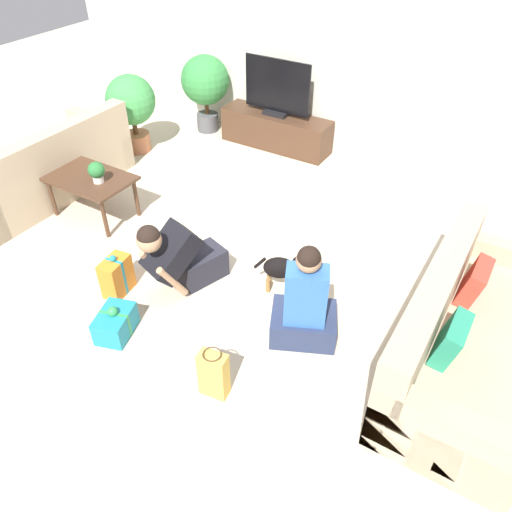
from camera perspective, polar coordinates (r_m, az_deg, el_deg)
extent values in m
plane|color=beige|center=(4.98, -4.16, 0.26)|extent=(16.00, 16.00, 0.00)
cube|color=beige|center=(6.47, 9.73, 22.13)|extent=(8.40, 0.06, 2.60)
cube|color=tan|center=(6.36, -23.13, 8.55)|extent=(0.93, 2.02, 0.42)
cube|color=tan|center=(5.91, -21.91, 11.28)|extent=(0.20, 2.02, 0.42)
cube|color=tan|center=(6.82, -17.37, 12.80)|extent=(0.93, 0.16, 0.60)
cube|color=#3366AD|center=(6.26, -20.65, 12.53)|extent=(0.18, 0.34, 0.32)
cube|color=#288E6B|center=(5.92, -25.50, 9.69)|extent=(0.18, 0.34, 0.32)
cube|color=tan|center=(4.11, 23.52, -9.98)|extent=(0.93, 2.02, 0.42)
cube|color=tan|center=(3.83, 19.93, -3.96)|extent=(0.20, 2.02, 0.42)
cube|color=tan|center=(3.43, 20.40, -19.35)|extent=(0.93, 0.16, 0.60)
cube|color=tan|center=(4.76, 26.17, -1.76)|extent=(0.93, 0.16, 0.60)
cube|color=#288E6B|center=(3.61, 21.35, -8.86)|extent=(0.18, 0.34, 0.32)
cube|color=red|center=(4.13, 23.66, -2.70)|extent=(0.18, 0.34, 0.32)
cube|color=#472D1E|center=(5.57, -18.48, 8.42)|extent=(0.90, 0.59, 0.03)
cylinder|color=#472D1E|center=(5.84, -22.26, 6.21)|extent=(0.04, 0.04, 0.44)
cylinder|color=#472D1E|center=(5.30, -16.90, 4.10)|extent=(0.04, 0.04, 0.44)
cylinder|color=#472D1E|center=(6.08, -18.97, 8.34)|extent=(0.04, 0.04, 0.44)
cylinder|color=#472D1E|center=(5.56, -13.52, 6.49)|extent=(0.04, 0.04, 0.44)
cube|color=#472D1E|center=(6.89, 2.30, 14.12)|extent=(1.50, 0.41, 0.45)
cube|color=black|center=(6.79, 2.35, 16.05)|extent=(0.32, 0.20, 0.05)
cube|color=black|center=(6.67, 2.43, 18.89)|extent=(0.92, 0.03, 0.66)
cylinder|color=#4C4C51|center=(7.45, -5.55, 15.02)|extent=(0.30, 0.30, 0.24)
cylinder|color=brown|center=(7.37, -5.65, 16.59)|extent=(0.05, 0.05, 0.20)
sphere|color=#337F3D|center=(7.23, -5.85, 19.38)|extent=(0.66, 0.66, 0.66)
cylinder|color=#A36042|center=(7.03, -13.42, 12.59)|extent=(0.35, 0.35, 0.23)
cylinder|color=brown|center=(6.94, -13.68, 14.15)|extent=(0.06, 0.06, 0.19)
sphere|color=#3D8E47|center=(6.80, -14.14, 16.91)|extent=(0.63, 0.63, 0.63)
cube|color=#23232D|center=(4.64, -6.32, -1.03)|extent=(0.41, 0.51, 0.28)
cube|color=black|center=(4.34, -9.66, 0.43)|extent=(0.46, 0.57, 0.46)
sphere|color=tan|center=(4.14, -12.13, 1.78)|extent=(0.21, 0.21, 0.21)
sphere|color=black|center=(4.12, -12.20, 2.19)|extent=(0.19, 0.19, 0.19)
cylinder|color=tan|center=(4.52, -11.46, -1.05)|extent=(0.14, 0.28, 0.41)
cylinder|color=tan|center=(4.32, -9.49, -2.92)|extent=(0.14, 0.28, 0.41)
cube|color=#283351|center=(4.11, 5.43, -7.72)|extent=(0.64, 0.58, 0.24)
cube|color=#3366AD|center=(3.81, 5.72, -4.52)|extent=(0.37, 0.32, 0.50)
sphere|color=tan|center=(3.59, 6.06, -0.49)|extent=(0.19, 0.19, 0.19)
sphere|color=black|center=(3.57, 6.08, -0.18)|extent=(0.17, 0.17, 0.17)
cylinder|color=tan|center=(4.01, 7.59, -3.45)|extent=(0.16, 0.26, 0.06)
cylinder|color=tan|center=(4.01, 3.94, -3.18)|extent=(0.16, 0.26, 0.06)
ellipsoid|color=black|center=(4.43, 2.67, -1.35)|extent=(0.33, 0.28, 0.20)
sphere|color=black|center=(4.39, 5.09, -1.01)|extent=(0.17, 0.17, 0.17)
sphere|color=olive|center=(4.41, 5.95, -1.22)|extent=(0.08, 0.08, 0.08)
cylinder|color=black|center=(4.41, 0.45, -0.80)|extent=(0.11, 0.08, 0.12)
cylinder|color=olive|center=(4.50, 3.73, -3.51)|extent=(0.04, 0.04, 0.14)
cylinder|color=olive|center=(4.58, 3.80, -2.61)|extent=(0.04, 0.04, 0.14)
cylinder|color=olive|center=(4.50, 1.39, -3.36)|extent=(0.04, 0.04, 0.14)
cylinder|color=olive|center=(4.58, 1.51, -2.46)|extent=(0.04, 0.04, 0.14)
cube|color=orange|center=(4.60, -15.62, -2.24)|extent=(0.21, 0.31, 0.36)
cube|color=teal|center=(4.60, -15.62, -2.24)|extent=(0.18, 0.05, 0.36)
sphere|color=teal|center=(4.48, -16.06, -0.27)|extent=(0.06, 0.06, 0.06)
cube|color=teal|center=(4.26, -15.77, -7.42)|extent=(0.34, 0.41, 0.22)
cube|color=#2D934C|center=(4.26, -15.77, -7.42)|extent=(0.25, 0.11, 0.22)
sphere|color=#2D934C|center=(4.17, -16.08, -6.13)|extent=(0.09, 0.09, 0.09)
cube|color=#E5B74C|center=(3.67, -4.87, -13.33)|extent=(0.22, 0.14, 0.40)
torus|color=#4C3823|center=(3.50, -5.06, -11.11)|extent=(0.15, 0.15, 0.01)
cylinder|color=beige|center=(5.42, -17.58, 8.40)|extent=(0.11, 0.11, 0.07)
sphere|color=#286B33|center=(5.37, -17.79, 9.34)|extent=(0.17, 0.17, 0.17)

